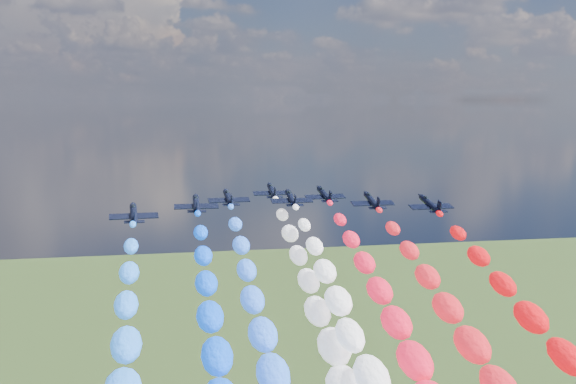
{
  "coord_description": "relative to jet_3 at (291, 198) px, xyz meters",
  "views": [
    {
      "loc": [
        -24.33,
        -129.13,
        115.86
      ],
      "look_at": [
        0.0,
        4.0,
        98.03
      ],
      "focal_mm": 43.54,
      "sensor_mm": 36.0,
      "label": 1
    }
  ],
  "objects": [
    {
      "name": "jet_4",
      "position": [
        -2.01,
        12.12,
        0.0
      ],
      "size": [
        8.52,
        11.65,
        4.91
      ],
      "primitive_type": null,
      "rotation": [
        0.22,
        0.0,
        -0.01
      ],
      "color": "black"
    },
    {
      "name": "jet_1",
      "position": [
        -19.43,
        -4.32,
        0.0
      ],
      "size": [
        8.77,
        11.83,
        4.91
      ],
      "primitive_type": null,
      "rotation": [
        0.22,
        0.0,
        -0.03
      ],
      "color": "black"
    },
    {
      "name": "jet_0",
      "position": [
        -30.87,
        -13.79,
        0.0
      ],
      "size": [
        9.11,
        12.07,
        4.91
      ],
      "primitive_type": null,
      "rotation": [
        0.22,
        0.0,
        0.06
      ],
      "color": "black"
    },
    {
      "name": "jet_2",
      "position": [
        -12.52,
        2.96,
        0.0
      ],
      "size": [
        8.97,
        11.97,
        4.91
      ],
      "primitive_type": null,
      "rotation": [
        0.22,
        0.0,
        0.05
      ],
      "color": "black"
    },
    {
      "name": "trail_4",
      "position": [
        -2.01,
        -46.86,
        -19.24
      ],
      "size": [
        6.23,
        114.84,
        42.62
      ],
      "primitive_type": null,
      "color": "white"
    },
    {
      "name": "jet_7",
      "position": [
        24.74,
        -12.71,
        0.0
      ],
      "size": [
        9.01,
        12.0,
        4.91
      ],
      "primitive_type": null,
      "rotation": [
        0.22,
        0.0,
        0.05
      ],
      "color": "black"
    },
    {
      "name": "jet_6",
      "position": [
        15.08,
        -6.43,
        0.0
      ],
      "size": [
        8.48,
        11.62,
        4.91
      ],
      "primitive_type": null,
      "rotation": [
        0.22,
        0.0,
        0.0
      ],
      "color": "black"
    },
    {
      "name": "jet_3",
      "position": [
        0.0,
        0.0,
        0.0
      ],
      "size": [
        8.52,
        11.65,
        4.91
      ],
      "primitive_type": null,
      "rotation": [
        0.22,
        0.0,
        0.01
      ],
      "color": "black"
    },
    {
      "name": "jet_5",
      "position": [
        7.99,
        4.4,
        0.0
      ],
      "size": [
        9.23,
        12.15,
        4.91
      ],
      "primitive_type": null,
      "rotation": [
        0.22,
        0.0,
        0.07
      ],
      "color": "black"
    }
  ]
}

